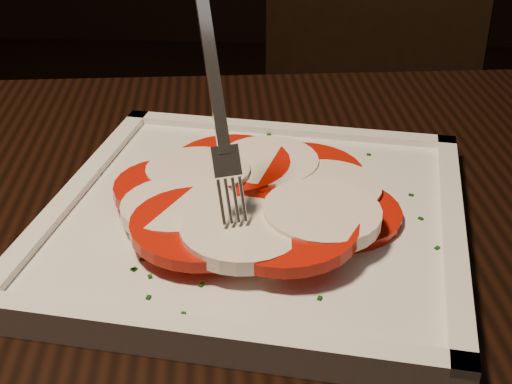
% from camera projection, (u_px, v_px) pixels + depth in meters
% --- Properties ---
extents(chair, '(0.53, 0.53, 0.93)m').
position_uv_depth(chair, '(356.00, 98.00, 1.32)').
color(chair, black).
rests_on(chair, ground).
extents(plate, '(0.32, 0.32, 0.01)m').
position_uv_depth(plate, '(256.00, 219.00, 0.51)').
color(plate, white).
rests_on(plate, table).
extents(caprese_salad, '(0.23, 0.25, 0.03)m').
position_uv_depth(caprese_salad, '(256.00, 197.00, 0.50)').
color(caprese_salad, '#C50E04').
rests_on(caprese_salad, plate).
extents(fork, '(0.06, 0.09, 0.14)m').
position_uv_depth(fork, '(212.00, 90.00, 0.45)').
color(fork, white).
rests_on(fork, caprese_salad).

